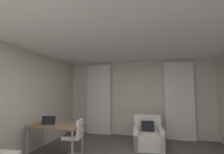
# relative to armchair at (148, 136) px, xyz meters

# --- Properties ---
(wall_window) EXTENTS (5.12, 0.06, 2.60)m
(wall_window) POSITION_rel_armchair_xyz_m (-0.38, 0.96, 1.02)
(wall_window) COLOR beige
(wall_window) RESTS_ON ground
(ceiling) EXTENTS (5.12, 6.12, 0.06)m
(ceiling) POSITION_rel_armchair_xyz_m (-0.38, -2.07, 2.35)
(ceiling) COLOR white
(ceiling) RESTS_ON wall_left
(curtain_left_panel) EXTENTS (0.90, 0.06, 2.50)m
(curtain_left_panel) POSITION_rel_armchair_xyz_m (-1.76, 0.83, 0.97)
(curtain_left_panel) COLOR silver
(curtain_left_panel) RESTS_ON ground
(curtain_right_panel) EXTENTS (0.90, 0.06, 2.50)m
(curtain_right_panel) POSITION_rel_armchair_xyz_m (0.99, 0.83, 0.97)
(curtain_right_panel) COLOR silver
(curtain_right_panel) RESTS_ON ground
(armchair) EXTENTS (0.86, 0.89, 0.84)m
(armchair) POSITION_rel_armchair_xyz_m (0.00, 0.00, 0.00)
(armchair) COLOR silver
(armchair) RESTS_ON ground
(desk) EXTENTS (1.25, 0.61, 0.75)m
(desk) POSITION_rel_armchair_xyz_m (-2.12, -1.22, 0.40)
(desk) COLOR olive
(desk) RESTS_ON ground
(desk_chair) EXTENTS (0.48, 0.48, 0.88)m
(desk_chair) POSITION_rel_armchair_xyz_m (-1.65, -1.19, 0.12)
(desk_chair) COLOR gray
(desk_chair) RESTS_ON ground
(laptop) EXTENTS (0.37, 0.31, 0.22)m
(laptop) POSITION_rel_armchair_xyz_m (-2.26, -1.28, 0.52)
(laptop) COLOR #ADADB2
(laptop) RESTS_ON desk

